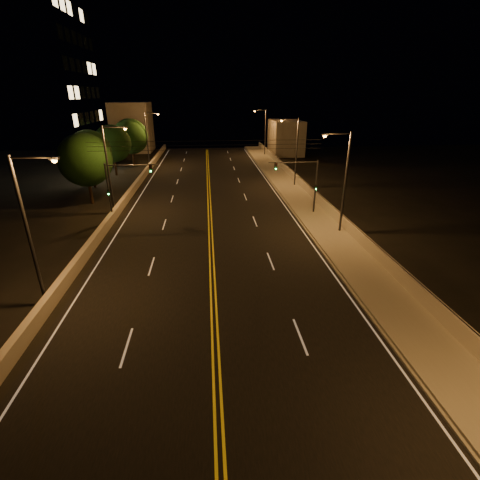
{
  "coord_description": "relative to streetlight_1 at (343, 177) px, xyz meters",
  "views": [
    {
      "loc": [
        -0.08,
        -4.11,
        11.89
      ],
      "look_at": [
        2.0,
        18.0,
        2.5
      ],
      "focal_mm": 26.0,
      "sensor_mm": 36.0,
      "label": 1
    }
  ],
  "objects": [
    {
      "name": "road",
      "position": [
        -11.52,
        -4.6,
        -5.2
      ],
      "size": [
        18.0,
        120.0,
        0.02
      ],
      "primitive_type": "cube",
      "color": "black",
      "rests_on": "ground"
    },
    {
      "name": "sidewalk",
      "position": [
        -0.72,
        -4.6,
        -5.06
      ],
      "size": [
        3.6,
        120.0,
        0.3
      ],
      "primitive_type": "cube",
      "color": "gray",
      "rests_on": "ground"
    },
    {
      "name": "curb",
      "position": [
        -2.59,
        -4.6,
        -5.13
      ],
      "size": [
        0.14,
        120.0,
        0.15
      ],
      "primitive_type": "cube",
      "color": "gray",
      "rests_on": "ground"
    },
    {
      "name": "parapet_wall",
      "position": [
        0.93,
        -4.6,
        -4.41
      ],
      "size": [
        0.3,
        120.0,
        1.0
      ],
      "primitive_type": "cube",
      "color": "#AFA592",
      "rests_on": "sidewalk"
    },
    {
      "name": "jersey_barrier",
      "position": [
        -21.27,
        -4.6,
        -4.74
      ],
      "size": [
        0.45,
        120.0,
        0.94
      ],
      "primitive_type": "cube",
      "color": "#AFA592",
      "rests_on": "ground"
    },
    {
      "name": "distant_building_right",
      "position": [
        4.98,
        45.38,
        -1.82
      ],
      "size": [
        6.0,
        10.0,
        6.79
      ],
      "primitive_type": "cube",
      "color": "gray",
      "rests_on": "ground"
    },
    {
      "name": "distant_building_left",
      "position": [
        -27.52,
        52.14,
        -0.11
      ],
      "size": [
        8.0,
        8.0,
        10.19
      ],
      "primitive_type": "cube",
      "color": "gray",
      "rests_on": "ground"
    },
    {
      "name": "parapet_rail",
      "position": [
        0.93,
        -4.6,
        -3.88
      ],
      "size": [
        0.06,
        120.0,
        0.06
      ],
      "primitive_type": "cylinder",
      "rotation": [
        1.57,
        0.0,
        0.0
      ],
      "color": "black",
      "rests_on": "parapet_wall"
    },
    {
      "name": "lane_markings",
      "position": [
        -11.52,
        -4.67,
        -5.19
      ],
      "size": [
        17.32,
        116.0,
        0.0
      ],
      "color": "silver",
      "rests_on": "road"
    },
    {
      "name": "streetlight_1",
      "position": [
        0.0,
        0.0,
        0.0
      ],
      "size": [
        2.55,
        0.28,
        9.0
      ],
      "color": "#2D2D33",
      "rests_on": "ground"
    },
    {
      "name": "streetlight_2",
      "position": [
        0.0,
        17.38,
        0.0
      ],
      "size": [
        2.55,
        0.28,
        9.0
      ],
      "color": "#2D2D33",
      "rests_on": "ground"
    },
    {
      "name": "streetlight_3",
      "position": [
        0.0,
        43.27,
        0.0
      ],
      "size": [
        2.55,
        0.28,
        9.0
      ],
      "color": "#2D2D33",
      "rests_on": "ground"
    },
    {
      "name": "streetlight_4",
      "position": [
        -21.44,
        -9.64,
        0.0
      ],
      "size": [
        2.55,
        0.28,
        9.0
      ],
      "color": "#2D2D33",
      "rests_on": "ground"
    },
    {
      "name": "streetlight_5",
      "position": [
        -21.44,
        7.94,
        0.0
      ],
      "size": [
        2.55,
        0.28,
        9.0
      ],
      "color": "#2D2D33",
      "rests_on": "ground"
    },
    {
      "name": "streetlight_6",
      "position": [
        -21.44,
        34.01,
        0.0
      ],
      "size": [
        2.55,
        0.28,
        9.0
      ],
      "color": "#2D2D33",
      "rests_on": "ground"
    },
    {
      "name": "traffic_signal_right",
      "position": [
        -1.56,
        5.58,
        -1.54
      ],
      "size": [
        5.11,
        0.31,
        5.75
      ],
      "color": "#2D2D33",
      "rests_on": "ground"
    },
    {
      "name": "traffic_signal_left",
      "position": [
        -20.28,
        5.58,
        -1.54
      ],
      "size": [
        5.11,
        0.31,
        5.75
      ],
      "color": "#2D2D33",
      "rests_on": "ground"
    },
    {
      "name": "overhead_wires",
      "position": [
        -11.52,
        4.9,
        2.19
      ],
      "size": [
        22.0,
        0.03,
        0.83
      ],
      "color": "black"
    },
    {
      "name": "tree_0",
      "position": [
        -25.15,
        11.93,
        -0.19
      ],
      "size": [
        5.87,
        5.87,
        7.96
      ],
      "color": "black",
      "rests_on": "ground"
    },
    {
      "name": "tree_1",
      "position": [
        -27.03,
        19.76,
        -0.43
      ],
      "size": [
        5.6,
        5.6,
        7.59
      ],
      "color": "black",
      "rests_on": "ground"
    },
    {
      "name": "tree_2",
      "position": [
        -25.93,
        27.45,
        -0.41
      ],
      "size": [
        5.62,
        5.62,
        7.62
      ],
      "color": "black",
      "rests_on": "ground"
    },
    {
      "name": "tree_3",
      "position": [
        -24.56,
        34.85,
        -0.16
      ],
      "size": [
        5.91,
        5.91,
        8.01
      ],
      "color": "black",
      "rests_on": "ground"
    }
  ]
}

